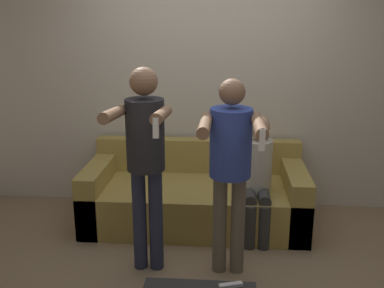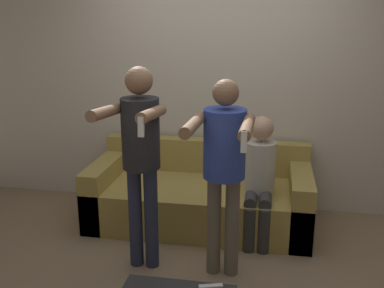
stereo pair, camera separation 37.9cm
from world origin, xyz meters
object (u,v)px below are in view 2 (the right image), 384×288
at_px(person_standing_left, 140,148).
at_px(remote_far, 211,287).
at_px(person_standing_right, 224,158).
at_px(couch, 200,197).
at_px(person_seated, 260,175).

relative_size(person_standing_left, remote_far, 10.57).
relative_size(person_standing_left, person_standing_right, 1.05).
xyz_separation_m(couch, person_standing_left, (-0.32, -0.90, 0.75)).
bearing_deg(couch, person_seated, -23.15).
xyz_separation_m(person_standing_left, remote_far, (0.65, -0.74, -0.65)).
distance_m(couch, remote_far, 1.67).
relative_size(person_standing_right, person_seated, 1.37).
bearing_deg(couch, remote_far, -78.51).
distance_m(couch, person_seated, 0.72).
xyz_separation_m(person_standing_right, remote_far, (0.01, -0.73, -0.61)).
relative_size(couch, remote_far, 13.66).
bearing_deg(person_standing_right, person_standing_left, 179.42).
bearing_deg(couch, person_standing_right, -70.50).
xyz_separation_m(couch, person_seated, (0.57, -0.24, 0.35)).
distance_m(person_standing_left, remote_far, 1.18).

